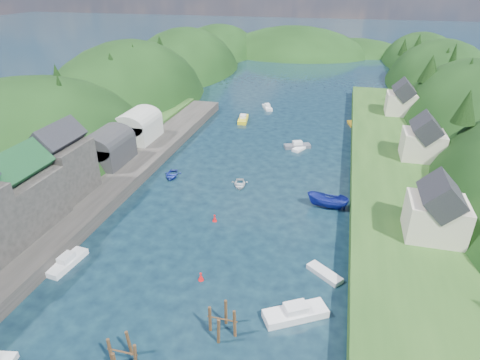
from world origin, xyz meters
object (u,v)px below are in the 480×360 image
(piling_cluster_near, at_px, (123,356))
(channel_buoy_far, at_px, (215,218))
(piling_cluster_far, at_px, (222,323))
(channel_buoy_near, at_px, (201,277))

(piling_cluster_near, bearing_deg, channel_buoy_far, 88.48)
(piling_cluster_near, xyz_separation_m, piling_cluster_far, (7.71, 5.91, 0.07))
(piling_cluster_far, xyz_separation_m, channel_buoy_near, (-4.72, 6.92, -0.80))
(channel_buoy_near, bearing_deg, piling_cluster_near, -103.09)
(piling_cluster_far, relative_size, channel_buoy_far, 3.36)
(channel_buoy_near, xyz_separation_m, channel_buoy_far, (-2.31, 12.67, 0.00))
(piling_cluster_near, height_order, piling_cluster_far, piling_cluster_far)
(piling_cluster_near, height_order, channel_buoy_near, piling_cluster_near)
(piling_cluster_far, distance_m, channel_buoy_far, 20.83)
(channel_buoy_near, bearing_deg, channel_buoy_far, 100.32)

